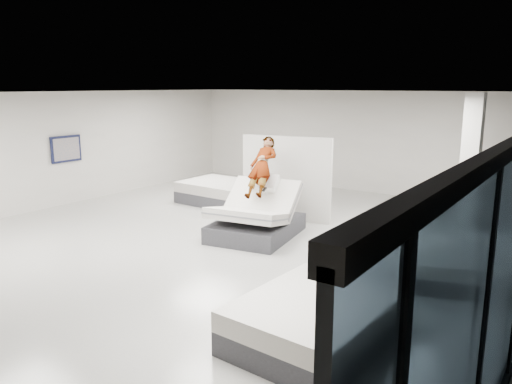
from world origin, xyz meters
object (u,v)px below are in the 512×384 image
Objects in this scene: remote at (265,189)px; divider_panel at (286,179)px; person at (262,178)px; flat_bed_left_far at (222,192)px; flat_bed_right_near at (314,320)px; column at (470,162)px; flat_bed_right_far at (448,264)px; hero_bed at (256,219)px; wall_poster at (66,149)px.

remote is 1.68m from divider_panel.
person is 0.71× the size of flat_bed_left_far.
flat_bed_right_near is 0.72× the size of column.
flat_bed_right_far is (4.00, -0.11, -0.86)m from remote.
person is 0.51× the size of column.
hero_bed is 1.05× the size of flat_bed_right_near.
flat_bed_right_near is (3.41, -3.77, -1.00)m from person.
divider_panel is 1.06× the size of flat_bed_right_far.
remote is 4.97m from column.
remote is 3.73m from flat_bed_left_far.
divider_panel is at bearing 125.04° from flat_bed_right_near.
wall_poster is at bearing -177.89° from flat_bed_right_far.
flat_bed_right_far is at bearing 2.11° from wall_poster.
hero_bed is 17.21× the size of remote.
person is 1.73× the size of wall_poster.
wall_poster is (-6.44, -0.49, 0.48)m from remote.
flat_bed_right_near is (3.13, -3.47, -0.81)m from remote.
hero_bed is 5.25m from column.
person is 4.42m from flat_bed_right_far.
hero_bed is at bearing -38.45° from flat_bed_left_far.
hero_bed is 0.95m from person.
divider_panel is 1.02× the size of flat_bed_right_near.
divider_panel is 0.73× the size of column.
flat_bed_right_far is at bearing -15.64° from person.
column is at bearing 30.24° from person.
divider_panel is at bearing 158.72° from flat_bed_right_far.
hero_bed reaches higher than remote.
remote reaches higher than flat_bed_left_far.
hero_bed is at bearing 178.71° from flat_bed_right_far.
column reaches higher than hero_bed.
hero_bed is at bearing -136.51° from column.
flat_bed_right_far is at bearing -11.66° from remote.
divider_panel is at bearing -11.86° from flat_bed_left_far.
remote is at bearing -36.14° from flat_bed_left_far.
divider_panel is at bearing 86.78° from person.
divider_panel is (-0.44, 1.62, -0.05)m from remote.
flat_bed_right_near is at bearing -45.86° from hero_bed.
column is at bearing 43.49° from hero_bed.
column is at bearing 87.07° from flat_bed_right_near.
remote is at bearing -86.19° from divider_panel.
flat_bed_right_near is at bearing -17.26° from wall_poster.
hero_bed is 4.22m from flat_bed_right_far.
remote is at bearing 4.37° from wall_poster.
person is at bearing 7.38° from wall_poster.
wall_poster reaches higher than flat_bed_left_far.
hero_bed is 1.77m from divider_panel.
divider_panel reaches higher than wall_poster.
column is (3.77, 3.20, 0.29)m from person.
flat_bed_right_far is 10.54m from wall_poster.
divider_panel reaches higher than person.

